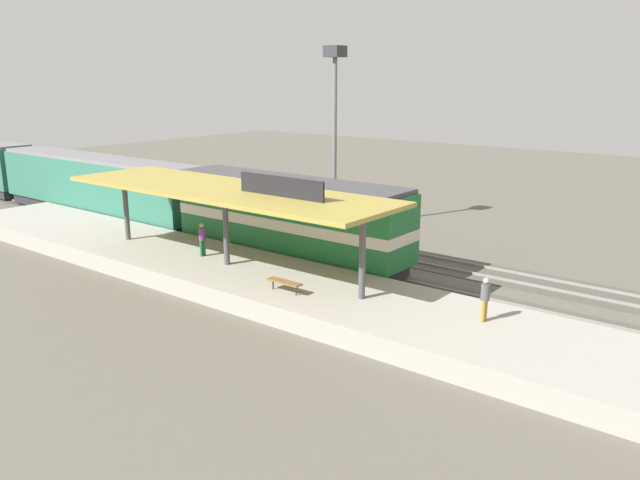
# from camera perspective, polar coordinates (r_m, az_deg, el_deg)

# --- Properties ---
(ground_plane) EXTENTS (120.00, 120.00, 0.00)m
(ground_plane) POSITION_cam_1_polar(r_m,az_deg,el_deg) (36.65, -0.78, -1.19)
(ground_plane) COLOR #5B564C
(track_near) EXTENTS (3.20, 110.00, 0.16)m
(track_near) POSITION_cam_1_polar(r_m,az_deg,el_deg) (35.17, -2.82, -1.84)
(track_near) COLOR #4E4941
(track_near) RESTS_ON ground
(track_far) EXTENTS (3.20, 110.00, 0.16)m
(track_far) POSITION_cam_1_polar(r_m,az_deg,el_deg) (38.63, 1.64, -0.32)
(track_far) COLOR #4E4941
(track_far) RESTS_ON ground
(platform) EXTENTS (6.00, 44.00, 0.90)m
(platform) POSITION_cam_1_polar(r_m,az_deg,el_deg) (31.87, -8.25, -2.93)
(platform) COLOR #9E998E
(platform) RESTS_ON ground
(station_canopy) EXTENTS (5.20, 18.00, 4.70)m
(station_canopy) POSITION_cam_1_polar(r_m,az_deg,el_deg) (30.84, -8.40, 4.30)
(station_canopy) COLOR #47474C
(station_canopy) RESTS_ON platform
(platform_bench) EXTENTS (0.44, 1.70, 0.50)m
(platform_bench) POSITION_cam_1_polar(r_m,az_deg,el_deg) (27.35, -3.20, -3.79)
(platform_bench) COLOR #333338
(platform_bench) RESTS_ON platform
(locomotive) EXTENTS (2.93, 14.43, 4.44)m
(locomotive) POSITION_cam_1_polar(r_m,az_deg,el_deg) (34.53, -2.77, 1.93)
(locomotive) COLOR #28282D
(locomotive) RESTS_ON track_near
(passenger_carriage_front) EXTENTS (2.90, 20.00, 4.24)m
(passenger_carriage_front) POSITION_cam_1_polar(r_m,az_deg,el_deg) (48.08, -19.30, 4.59)
(passenger_carriage_front) COLOR #28282D
(passenger_carriage_front) RESTS_ON track_near
(light_mast) EXTENTS (1.10, 1.10, 11.70)m
(light_mast) POSITION_cam_1_polar(r_m,az_deg,el_deg) (41.56, 1.33, 12.41)
(light_mast) COLOR slate
(light_mast) RESTS_ON ground
(person_waiting) EXTENTS (0.34, 0.34, 1.71)m
(person_waiting) POSITION_cam_1_polar(r_m,az_deg,el_deg) (24.80, 14.51, -4.96)
(person_waiting) COLOR olive
(person_waiting) RESTS_ON platform
(person_walking) EXTENTS (0.34, 0.34, 1.71)m
(person_walking) POSITION_cam_1_polar(r_m,az_deg,el_deg) (33.16, -10.47, 0.19)
(person_walking) COLOR #23603D
(person_walking) RESTS_ON platform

